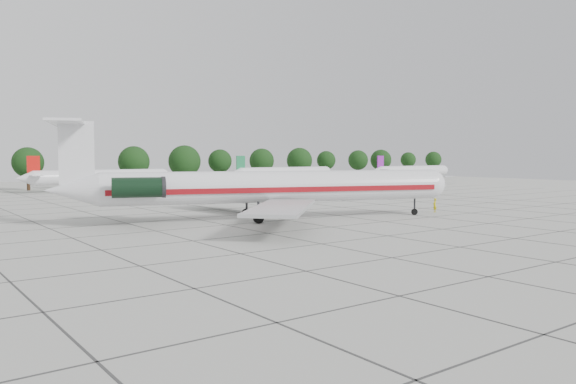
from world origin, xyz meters
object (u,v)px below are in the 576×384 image
object	(u,v)px
main_airliner	(258,187)
bg_airliner_c	(101,177)
bg_airliner_d	(285,173)
bg_airliner_e	(412,171)
ground_crew	(435,205)

from	to	relation	value
main_airliner	bg_airliner_c	bearing A→B (deg)	106.54
bg_airliner_c	bg_airliner_d	xyz separation A→B (m)	(46.77, -1.62, 0.00)
bg_airliner_d	bg_airliner_e	xyz separation A→B (m)	(40.75, -7.35, 0.00)
main_airliner	bg_airliner_e	size ratio (longest dim) A/B	1.63
bg_airliner_e	ground_crew	bearing A→B (deg)	-137.21
bg_airliner_d	bg_airliner_e	bearing A→B (deg)	-10.23
bg_airliner_e	bg_airliner_d	bearing A→B (deg)	169.77
bg_airliner_c	bg_airliner_d	size ratio (longest dim) A/B	1.00
ground_crew	bg_airliner_c	world-z (taller)	bg_airliner_c
main_airliner	bg_airliner_c	world-z (taller)	main_airliner
main_airliner	ground_crew	xyz separation A→B (m)	(23.76, -6.15, -2.98)
bg_airliner_e	bg_airliner_c	bearing A→B (deg)	174.14
bg_airliner_c	bg_airliner_e	bearing A→B (deg)	-5.86
bg_airliner_c	bg_airliner_d	distance (m)	46.80
ground_crew	bg_airliner_d	world-z (taller)	bg_airliner_d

